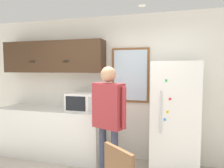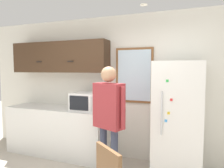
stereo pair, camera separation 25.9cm
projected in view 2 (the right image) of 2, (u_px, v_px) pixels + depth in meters
The scene contains 8 objects.
back_wall at pixel (118, 87), 3.84m from camera, with size 6.00×0.06×2.70m.
counter at pixel (57, 131), 4.00m from camera, with size 2.06×0.60×0.94m.
upper_cabinets at pixel (60, 57), 4.01m from camera, with size 2.06×0.37×0.61m.
microwave at pixel (87, 101), 3.72m from camera, with size 0.53×0.43×0.33m.
person at pixel (109, 111), 3.00m from camera, with size 0.58×0.38×1.74m.
refrigerator at pixel (177, 119), 3.16m from camera, with size 0.74×0.66×1.82m.
window at pixel (134, 75), 3.67m from camera, with size 0.69×0.05×1.01m.
ceiling_light at pixel (144, 5), 3.04m from camera, with size 0.11×0.11×0.01m.
Camera 2 is at (1.22, -1.69, 1.70)m, focal length 32.00 mm.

